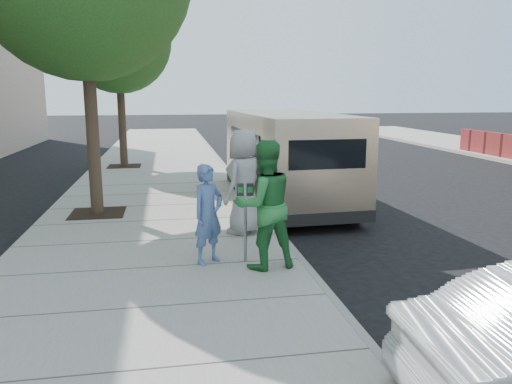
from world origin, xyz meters
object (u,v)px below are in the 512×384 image
tree_far (119,35)px  van (286,157)px  person_green_shirt (265,205)px  person_gray_shirt (244,182)px  parking_meter (245,205)px  person_officer (208,214)px  person_striped_polo (259,185)px

tree_far → van: tree_far is taller
person_green_shirt → person_gray_shirt: size_ratio=0.99×
van → tree_far: bearing=121.4°
van → person_green_shirt: van is taller
parking_meter → person_gray_shirt: size_ratio=0.64×
van → person_green_shirt: size_ratio=3.21×
tree_far → person_green_shirt: tree_far is taller
person_officer → person_green_shirt: 0.94m
tree_far → van: 8.94m
person_officer → parking_meter: bearing=-41.5°
person_officer → person_gray_shirt: 1.85m
person_gray_shirt → person_striped_polo: 0.94m
person_officer → person_green_shirt: (0.84, -0.37, 0.20)m
person_officer → person_striped_polo: size_ratio=1.02×
tree_far → parking_meter: size_ratio=5.03×
person_green_shirt → person_gray_shirt: 2.02m
van → person_striped_polo: size_ratio=4.10×
van → person_officer: van is taller
parking_meter → person_officer: (-0.59, 0.04, -0.13)m
parking_meter → person_striped_polo: (0.69, 2.47, -0.15)m
person_green_shirt → person_gray_shirt: (-0.01, 2.02, 0.01)m
van → person_officer: bearing=-119.5°
person_officer → person_green_shirt: person_green_shirt is taller
van → person_gray_shirt: bearing=-119.7°
parking_meter → person_green_shirt: (0.25, -0.34, 0.07)m
tree_far → person_striped_polo: size_ratio=4.14×
person_green_shirt → person_striped_polo: person_green_shirt is taller
tree_far → van: size_ratio=1.01×
parking_meter → van: van is taller
parking_meter → person_gray_shirt: (0.24, 1.68, 0.07)m
person_officer → person_gray_shirt: (0.83, 1.65, 0.21)m
parking_meter → person_green_shirt: bearing=-47.9°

